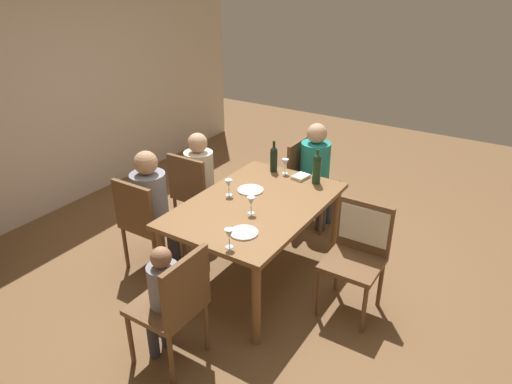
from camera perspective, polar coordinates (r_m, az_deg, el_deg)
name	(u,v)px	position (r m, az deg, el deg)	size (l,w,h in m)	color
ground_plane	(256,275)	(4.35, 0.00, -10.17)	(10.00, 10.00, 0.00)	brown
rear_room_partition	(43,92)	(5.60, -24.77, 11.17)	(6.40, 0.12, 2.70)	beige
dining_table	(256,211)	(3.99, 0.00, -2.41)	(1.57, 1.05, 0.76)	brown
chair_far_right	(195,190)	(4.72, -7.57, 0.28)	(0.44, 0.44, 0.92)	brown
chair_right_end	(307,177)	(5.00, 6.29, 1.90)	(0.44, 0.44, 0.92)	brown
chair_far_left	(145,219)	(4.27, -13.55, -3.23)	(0.44, 0.44, 0.92)	brown
chair_left_end	(175,302)	(3.25, -9.96, -13.21)	(0.44, 0.44, 0.92)	brown
chair_near	(360,242)	(3.79, 12.70, -6.05)	(0.46, 0.44, 0.92)	brown
person_woman_host	(201,176)	(4.75, -6.79, 1.98)	(0.34, 0.30, 1.11)	#33333D
person_man_bearded	(317,168)	(4.91, 7.54, 2.94)	(0.31, 0.36, 1.14)	#33333D
person_man_guest	(152,201)	(4.28, -12.67, -1.09)	(0.36, 0.31, 1.15)	#33333D
person_child_small	(162,293)	(3.30, -11.48, -12.13)	(0.22, 0.25, 0.94)	#33333D
wine_bottle_tall_green	(317,168)	(4.28, 7.51, 2.99)	(0.08, 0.08, 0.33)	#19381E
wine_bottle_dark_red	(274,158)	(4.51, 2.21, 4.18)	(0.07, 0.07, 0.31)	black
wine_glass_near_left	(285,163)	(4.47, 3.63, 3.57)	(0.07, 0.07, 0.15)	silver
wine_glass_centre	(229,234)	(3.29, -3.34, -5.24)	(0.07, 0.07, 0.15)	silver
wine_glass_near_right	(229,184)	(4.04, -3.39, 0.98)	(0.07, 0.07, 0.15)	silver
wine_glass_far	(251,202)	(3.73, -0.61, -1.21)	(0.07, 0.07, 0.15)	silver
dinner_plate_host	(251,190)	(4.15, -0.68, 0.24)	(0.23, 0.23, 0.01)	white
dinner_plate_guest_left	(244,233)	(3.50, -1.52, -5.03)	(0.22, 0.22, 0.01)	white
folded_napkin	(301,177)	(4.41, 5.54, 1.89)	(0.16, 0.12, 0.03)	beige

